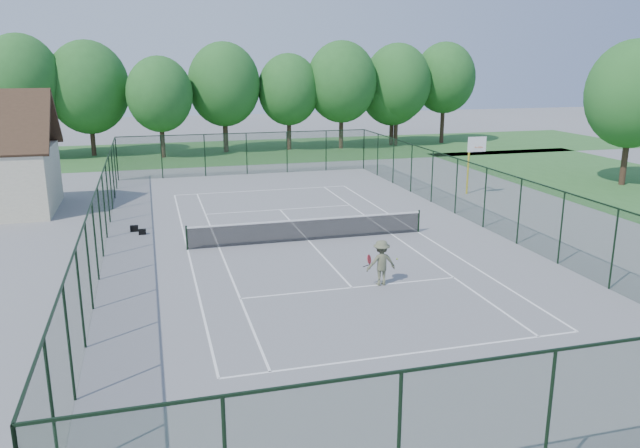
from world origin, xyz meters
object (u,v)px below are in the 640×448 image
Objects in this scene: tennis_net at (308,229)px; tennis_player at (381,263)px; basketball_goal at (473,154)px; sports_bag_a at (134,228)px.

tennis_net is 6.47m from tennis_player.
tennis_player is at bearing -79.90° from tennis_net.
tennis_net is at bearing 100.10° from tennis_player.
basketball_goal is 17.42m from tennis_player.
tennis_player reaches higher than sports_bag_a.
basketball_goal reaches higher than sports_bag_a.
sports_bag_a is 13.54m from tennis_player.
tennis_player is (-11.01, -13.39, -1.71)m from basketball_goal.
tennis_net reaches higher than sports_bag_a.
sports_bag_a is at bearing -170.81° from basketball_goal.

